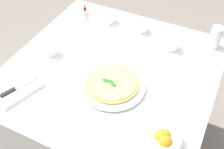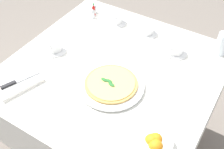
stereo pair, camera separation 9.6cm
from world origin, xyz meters
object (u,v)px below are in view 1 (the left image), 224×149
Objects in this scene: coffee_cup_right_edge at (141,28)px; napkin_folded at (18,89)px; coffee_cup_near_left at (50,50)px; pizza_plate at (112,85)px; salt_shaker at (86,10)px; citrus_bowl at (163,139)px; dinner_knife at (18,87)px; hot_sauce_bottle at (85,11)px; water_glass_center_back at (215,39)px; coffee_cup_back_corner at (109,19)px; pizza at (112,83)px; pepper_shaker at (84,15)px; coffee_cup_left_edge at (171,45)px.

napkin_folded is (-0.70, 0.34, -0.02)m from coffee_cup_right_edge.
napkin_folded is (-0.29, -0.02, -0.02)m from coffee_cup_near_left.
coffee_cup_near_left reaches higher than pizza_plate.
coffee_cup_near_left is at bearing 80.25° from pizza_plate.
pizza_plate is 1.29× the size of napkin_folded.
salt_shaker is at bearing 85.84° from coffee_cup_right_edge.
salt_shaker is at bearing 47.21° from citrus_bowl.
hot_sauce_bottle is (0.70, 0.04, 0.01)m from dinner_knife.
hot_sauce_bottle is at bearing 93.40° from water_glass_center_back.
coffee_cup_near_left is at bearing 20.77° from napkin_folded.
coffee_cup_back_corner is at bearing 94.29° from water_glass_center_back.
water_glass_center_back is 0.72m from citrus_bowl.
pizza is 0.37m from citrus_bowl.
coffee_cup_near_left is 2.32× the size of pepper_shaker.
pizza is 1.71× the size of citrus_bowl.
water_glass_center_back is at bearing -86.60° from hot_sauce_bottle.
salt_shaker is at bearing 79.61° from coffee_cup_left_edge.
coffee_cup_near_left reaches higher than salt_shaker.
water_glass_center_back is 2.26× the size of salt_shaker.
pizza_plate is 2.14× the size of citrus_bowl.
napkin_folded is at bearing 134.47° from water_glass_center_back.
salt_shaker reaches higher than dinner_knife.
dinner_knife is 0.67m from pepper_shaker.
pizza_plate is 0.41m from coffee_cup_near_left.
pizza_plate is 3.86× the size of hot_sauce_bottle.
coffee_cup_right_edge is 0.71× the size of dinner_knife.
pizza_plate is 1.25× the size of pizza.
water_glass_center_back is at bearing -35.10° from pizza_plate.
pepper_shaker is (0.05, 0.58, -0.00)m from coffee_cup_left_edge.
pepper_shaker is (-0.06, -0.02, 0.00)m from salt_shaker.
hot_sauce_bottle reaches higher than coffee_cup_near_left.
coffee_cup_right_edge is at bearing -8.36° from napkin_folded.
coffee_cup_left_edge is 2.31× the size of salt_shaker.
napkin_folded is at bearing 137.95° from coffee_cup_left_edge.
coffee_cup_back_corner is 0.16m from pepper_shaker.
coffee_cup_right_edge is 1.59× the size of hot_sauce_bottle.
pizza is 0.45m from napkin_folded.
hot_sauce_bottle is at bearing 41.79° from pizza_plate.
dinner_knife is (0.00, -0.00, 0.01)m from napkin_folded.
pizza is at bearing -174.27° from coffee_cup_right_edge.
coffee_cup_right_edge is (-0.00, -0.21, -0.00)m from coffee_cup_back_corner.
citrus_bowl is (-0.19, -0.32, 0.02)m from pizza_plate.
salt_shaker is (0.73, 0.05, 0.00)m from dinner_knife.
salt_shaker is (0.51, 0.44, 0.00)m from pizza.
pizza_plate is 0.64m from water_glass_center_back.
water_glass_center_back is 1.53× the size of hot_sauce_bottle.
coffee_cup_right_edge is 0.42m from water_glass_center_back.
hot_sauce_bottle reaches higher than pepper_shaker.
citrus_bowl is at bearing -165.65° from coffee_cup_left_edge.
dinner_knife is at bearing 137.89° from coffee_cup_left_edge.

